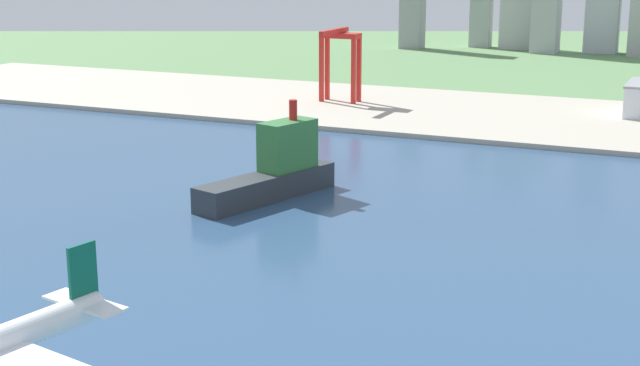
% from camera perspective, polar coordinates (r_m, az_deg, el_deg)
% --- Properties ---
extents(ground_plane, '(2400.00, 2400.00, 0.00)m').
position_cam_1_polar(ground_plane, '(302.86, 8.09, -2.22)').
color(ground_plane, '#5A8250').
extents(water_bay, '(840.00, 360.00, 0.15)m').
position_cam_1_polar(water_bay, '(248.52, 4.14, -5.78)').
color(water_bay, '#2D4C70').
rests_on(water_bay, ground).
extents(industrial_pier, '(840.00, 140.00, 2.50)m').
position_cam_1_polar(industrial_pier, '(483.58, 14.53, 3.77)').
color(industrial_pier, '#ABA594').
rests_on(industrial_pier, ground).
extents(container_barge, '(28.15, 60.78, 33.42)m').
position_cam_1_polar(container_barge, '(324.36, -2.82, 0.76)').
color(container_barge, '#2D3338').
rests_on(container_barge, water_bay).
extents(port_crane_red, '(21.71, 34.56, 40.84)m').
position_cam_1_polar(port_crane_red, '(515.15, 1.20, 8.18)').
color(port_crane_red, red).
rests_on(port_crane_red, industrial_pier).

